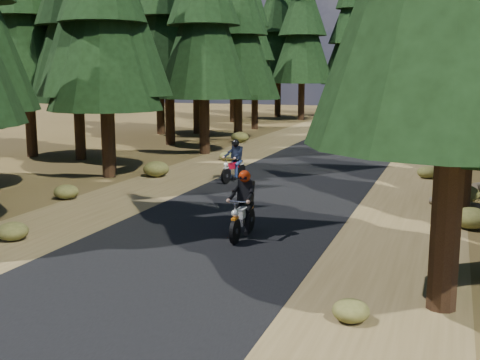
# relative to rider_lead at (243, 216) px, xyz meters

# --- Properties ---
(ground) EXTENTS (120.00, 120.00, 0.00)m
(ground) POSITION_rel_rider_lead_xyz_m (-0.79, 0.51, -0.57)
(ground) COLOR #473619
(ground) RESTS_ON ground
(road) EXTENTS (6.00, 100.00, 0.01)m
(road) POSITION_rel_rider_lead_xyz_m (-0.79, 5.51, -0.57)
(road) COLOR black
(road) RESTS_ON ground
(shoulder_l) EXTENTS (3.20, 100.00, 0.01)m
(shoulder_l) POSITION_rel_rider_lead_xyz_m (-5.39, 5.51, -0.57)
(shoulder_l) COLOR brown
(shoulder_l) RESTS_ON ground
(shoulder_r) EXTENTS (3.20, 100.00, 0.01)m
(shoulder_r) POSITION_rel_rider_lead_xyz_m (3.81, 5.51, -0.57)
(shoulder_r) COLOR brown
(shoulder_r) RESTS_ON ground
(pine_forest) EXTENTS (34.59, 55.08, 16.32)m
(pine_forest) POSITION_rel_rider_lead_xyz_m (-0.81, 21.56, 7.32)
(pine_forest) COLOR black
(pine_forest) RESTS_ON ground
(understory_shrubs) EXTENTS (15.45, 31.58, 0.63)m
(understory_shrubs) POSITION_rel_rider_lead_xyz_m (-0.01, 8.20, -0.30)
(understory_shrubs) COLOR #474C1E
(understory_shrubs) RESTS_ON ground
(rider_lead) EXTENTS (0.63, 1.92, 1.70)m
(rider_lead) POSITION_rel_rider_lead_xyz_m (0.00, 0.00, 0.00)
(rider_lead) COLOR silver
(rider_lead) RESTS_ON road
(rider_follow) EXTENTS (0.81, 1.86, 1.60)m
(rider_follow) POSITION_rel_rider_lead_xyz_m (-2.96, 7.37, -0.03)
(rider_follow) COLOR #A30A1E
(rider_follow) RESTS_ON road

